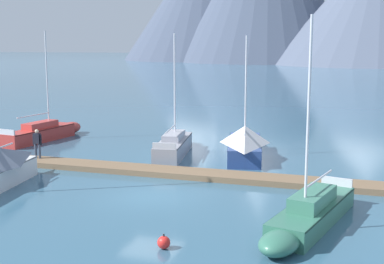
{
  "coord_description": "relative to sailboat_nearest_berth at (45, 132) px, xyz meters",
  "views": [
    {
      "loc": [
        8.81,
        -21.45,
        6.83
      ],
      "look_at": [
        0.0,
        6.0,
        2.0
      ],
      "focal_mm": 49.49,
      "sensor_mm": 36.0,
      "label": 1
    }
  ],
  "objects": [
    {
      "name": "ground_plane",
      "position": [
        12.62,
        -10.87,
        -0.58
      ],
      "size": [
        700.0,
        700.0,
        0.0
      ],
      "primitive_type": "plane",
      "color": "#335B75"
    },
    {
      "name": "dock",
      "position": [
        12.62,
        -6.87,
        -0.44
      ],
      "size": [
        29.76,
        1.75,
        0.3
      ],
      "color": "brown",
      "rests_on": "ground"
    },
    {
      "name": "sailboat_nearest_berth",
      "position": [
        0.0,
        0.0,
        0.0
      ],
      "size": [
        2.29,
        7.7,
        7.71
      ],
      "color": "#B2332D",
      "rests_on": "ground"
    },
    {
      "name": "sailboat_mid_dock_port",
      "position": [
        10.49,
        -1.72,
        0.03
      ],
      "size": [
        2.59,
        7.52,
        7.45
      ],
      "color": "#93939E",
      "rests_on": "ground"
    },
    {
      "name": "sailboat_mid_dock_starboard",
      "position": [
        14.85,
        -1.31,
        0.36
      ],
      "size": [
        3.33,
        7.74,
        7.3
      ],
      "color": "navy",
      "rests_on": "ground"
    },
    {
      "name": "sailboat_far_berth",
      "position": [
        19.79,
        -12.94,
        -0.05
      ],
      "size": [
        3.07,
        7.72,
        7.83
      ],
      "color": "#336B56",
      "rests_on": "ground"
    },
    {
      "name": "person_on_dock",
      "position": [
        3.85,
        -6.65,
        0.68
      ],
      "size": [
        0.59,
        0.22,
        1.69
      ],
      "color": "#384256",
      "rests_on": "dock"
    },
    {
      "name": "mooring_buoy_channel_marker",
      "position": [
        15.35,
        -16.49,
        -0.36
      ],
      "size": [
        0.44,
        0.44,
        0.52
      ],
      "color": "red",
      "rests_on": "ground"
    }
  ]
}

